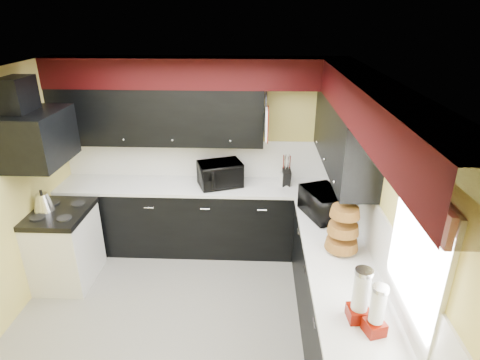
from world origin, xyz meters
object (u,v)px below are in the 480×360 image
(toaster_oven, at_px, (220,174))
(utensil_crock, at_px, (286,179))
(microwave, at_px, (324,203))
(knife_block, at_px, (286,178))
(kettle, at_px, (43,202))

(toaster_oven, distance_m, utensil_crock, 0.84)
(microwave, height_order, knife_block, microwave)
(microwave, relative_size, knife_block, 2.37)
(toaster_oven, distance_m, kettle, 2.07)
(knife_block, bearing_deg, kettle, -169.08)
(utensil_crock, distance_m, kettle, 2.87)
(kettle, bearing_deg, toaster_oven, 20.83)
(toaster_oven, bearing_deg, microwave, -53.07)
(knife_block, bearing_deg, microwave, -69.75)
(microwave, height_order, kettle, microwave)
(utensil_crock, relative_size, kettle, 0.76)
(toaster_oven, distance_m, knife_block, 0.83)
(toaster_oven, relative_size, utensil_crock, 3.10)
(microwave, distance_m, utensil_crock, 0.88)
(utensil_crock, xyz_separation_m, kettle, (-2.76, -0.78, -0.00))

